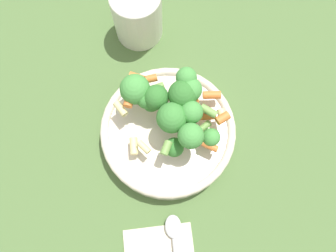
# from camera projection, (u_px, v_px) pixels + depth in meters

# --- Properties ---
(ground_plane) EXTENTS (3.00, 3.00, 0.00)m
(ground_plane) POSITION_uv_depth(u_px,v_px,m) (168.00, 135.00, 0.57)
(ground_plane) COLOR #4C6B38
(bowl) EXTENTS (0.22, 0.22, 0.04)m
(bowl) POSITION_uv_depth(u_px,v_px,m) (168.00, 132.00, 0.55)
(bowl) COLOR beige
(bowl) RESTS_ON ground_plane
(pasta_salad) EXTENTS (0.16, 0.17, 0.08)m
(pasta_salad) POSITION_uv_depth(u_px,v_px,m) (171.00, 105.00, 0.49)
(pasta_salad) COLOR #8CB766
(pasta_salad) RESTS_ON bowl
(cup) EXTENTS (0.09, 0.09, 0.10)m
(cup) POSITION_uv_depth(u_px,v_px,m) (137.00, 14.00, 0.58)
(cup) COLOR silver
(cup) RESTS_ON ground_plane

